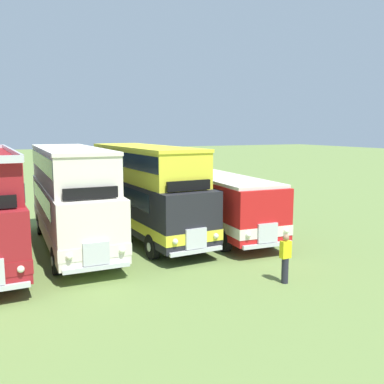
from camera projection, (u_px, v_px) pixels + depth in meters
bus_sixth_in_row at (71, 193)px, 19.01m from camera, size 2.76×10.27×4.49m
bus_seventh_in_row at (146, 188)px, 20.70m from camera, size 3.05×10.04×4.49m
bus_eighth_in_row at (213, 198)px, 22.14m from camera, size 3.14×10.69×2.99m
marshal_person at (285, 258)px, 14.70m from camera, size 0.36×0.24×1.73m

